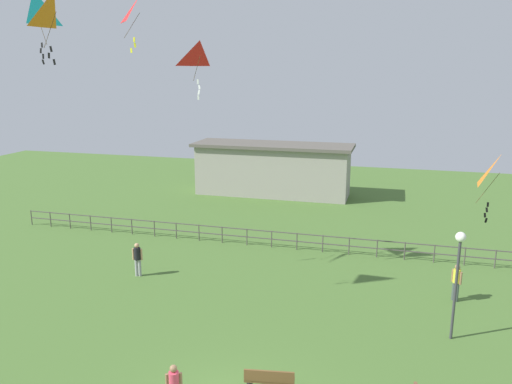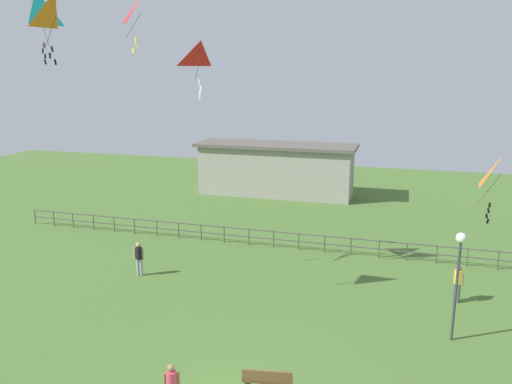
% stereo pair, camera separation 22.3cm
% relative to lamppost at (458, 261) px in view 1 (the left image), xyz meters
% --- Properties ---
extents(lamppost, '(0.36, 0.36, 4.05)m').
position_rel_lamppost_xyz_m(lamppost, '(0.00, 0.00, 0.00)').
color(lamppost, '#38383D').
rests_on(lamppost, ground_plane).
extents(park_bench, '(1.55, 0.64, 0.85)m').
position_rel_lamppost_xyz_m(park_bench, '(-5.57, -4.90, -2.52)').
color(park_bench, brown).
rests_on(park_bench, ground_plane).
extents(person_1, '(0.39, 0.36, 1.63)m').
position_rel_lamppost_xyz_m(person_1, '(0.45, 3.34, -2.05)').
color(person_1, '#3F4C47').
rests_on(person_1, ground_plane).
extents(person_2, '(0.49, 0.30, 1.64)m').
position_rel_lamppost_xyz_m(person_2, '(-13.74, 2.15, -2.04)').
color(person_2, '#99999E').
rests_on(person_2, ground_plane).
extents(kite_0, '(1.15, 1.16, 2.16)m').
position_rel_lamppost_xyz_m(kite_0, '(-13.03, 2.22, 8.80)').
color(kite_0, red).
extents(kite_1, '(1.28, 1.34, 2.34)m').
position_rel_lamppost_xyz_m(kite_1, '(-10.39, 2.30, 7.05)').
color(kite_1, red).
extents(kite_2, '(1.20, 1.03, 2.35)m').
position_rel_lamppost_xyz_m(kite_2, '(-13.78, -2.26, 8.39)').
color(kite_2, orange).
extents(kite_3, '(1.18, 0.88, 2.75)m').
position_rel_lamppost_xyz_m(kite_3, '(1.61, 3.30, 2.54)').
color(kite_3, orange).
extents(kite_5, '(1.14, 1.28, 2.83)m').
position_rel_lamppost_xyz_m(kite_5, '(-16.65, 0.35, 8.82)').
color(kite_5, '#19B2B2').
extents(waterfront_railing, '(36.02, 0.06, 0.95)m').
position_rel_lamppost_xyz_m(waterfront_railing, '(-6.54, 7.72, -2.36)').
color(waterfront_railing, '#4C4742').
rests_on(waterfront_railing, ground_plane).
extents(pavilion_building, '(12.34, 3.92, 4.03)m').
position_rel_lamppost_xyz_m(pavilion_building, '(-11.48, 19.72, -0.94)').
color(pavilion_building, gray).
rests_on(pavilion_building, ground_plane).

